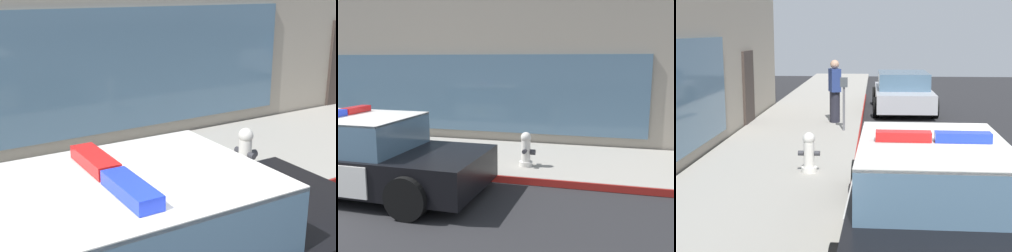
{
  "view_description": "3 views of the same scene",
  "coord_description": "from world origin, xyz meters",
  "views": [
    {
      "loc": [
        -1.55,
        -1.82,
        2.83
      ],
      "look_at": [
        1.29,
        2.78,
        1.24
      ],
      "focal_mm": 50.79,
      "sensor_mm": 36.0,
      "label": 1
    },
    {
      "loc": [
        4.46,
        -4.46,
        2.37
      ],
      "look_at": [
        2.56,
        2.53,
        1.1
      ],
      "focal_mm": 40.63,
      "sensor_mm": 36.0,
      "label": 2
    },
    {
      "loc": [
        -5.97,
        1.98,
        2.64
      ],
      "look_at": [
        2.86,
        2.52,
        0.99
      ],
      "focal_mm": 54.86,
      "sensor_mm": 36.0,
      "label": 3
    }
  ],
  "objects": [
    {
      "name": "sidewalk",
      "position": [
        0.0,
        3.9,
        0.07
      ],
      "size": [
        48.0,
        3.05,
        0.15
      ],
      "primitive_type": "cube",
      "color": "#A39E93",
      "rests_on": "ground"
    },
    {
      "name": "fire_hydrant",
      "position": [
        2.84,
        3.14,
        0.5
      ],
      "size": [
        0.34,
        0.39,
        0.73
      ],
      "color": "silver",
      "rests_on": "sidewalk"
    },
    {
      "name": "curb_red_paint",
      "position": [
        0.0,
        2.36,
        0.08
      ],
      "size": [
        28.8,
        0.04,
        0.14
      ],
      "primitive_type": "cube",
      "color": "maroon",
      "rests_on": "ground"
    },
    {
      "name": "parking_meter",
      "position": [
        6.75,
        2.77,
        1.08
      ],
      "size": [
        0.12,
        0.18,
        1.34
      ],
      "color": "slate",
      "rests_on": "sidewalk"
    },
    {
      "name": "pedestrian_on_sidewalk",
      "position": [
        7.92,
        3.09,
        1.01
      ],
      "size": [
        0.46,
        0.38,
        1.71
      ],
      "rotation": [
        0.0,
        0.0,
        5.05
      ],
      "color": "#23232D",
      "rests_on": "sidewalk"
    },
    {
      "name": "car_down_street",
      "position": [
        11.04,
        1.07,
        0.63
      ],
      "size": [
        4.26,
        2.03,
        1.29
      ],
      "rotation": [
        0.0,
        0.0,
        0.01
      ],
      "color": "#B7B7BC",
      "rests_on": "ground"
    },
    {
      "name": "police_cruiser",
      "position": [
        0.0,
        1.31,
        0.68
      ],
      "size": [
        4.86,
        2.19,
        1.49
      ],
      "rotation": [
        0.0,
        0.0,
        -0.02
      ],
      "color": "black",
      "rests_on": "ground"
    }
  ]
}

